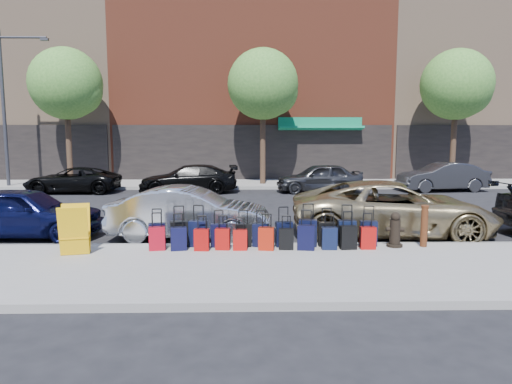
{
  "coord_description": "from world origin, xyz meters",
  "views": [
    {
      "loc": [
        -0.4,
        -15.48,
        2.8
      ],
      "look_at": [
        -0.1,
        -1.5,
        1.05
      ],
      "focal_mm": 32.0,
      "sensor_mm": 36.0,
      "label": 1
    }
  ],
  "objects_px": {
    "tree_center": "(266,86)",
    "car_far_3": "(442,177)",
    "fire_hydrant": "(395,231)",
    "bollard": "(424,225)",
    "car_far_1": "(188,179)",
    "tree_right": "(459,87)",
    "streetlight": "(7,99)",
    "suitcase_front_5": "(261,235)",
    "car_near_0": "(24,212)",
    "tree_left": "(69,86)",
    "display_rack": "(75,230)",
    "car_far_2": "(319,178)",
    "car_near_1": "(190,213)",
    "car_far_0": "(73,180)",
    "car_near_2": "(393,209)"
  },
  "relations": [
    {
      "from": "car_near_2",
      "to": "car_near_0",
      "type": "bearing_deg",
      "value": 94.91
    },
    {
      "from": "display_rack",
      "to": "car_far_2",
      "type": "xyz_separation_m",
      "value": [
        7.42,
        12.21,
        0.02
      ]
    },
    {
      "from": "car_near_0",
      "to": "car_near_1",
      "type": "relative_size",
      "value": 0.96
    },
    {
      "from": "car_near_0",
      "to": "tree_left",
      "type": "bearing_deg",
      "value": 17.18
    },
    {
      "from": "car_far_0",
      "to": "car_far_2",
      "type": "height_order",
      "value": "car_far_2"
    },
    {
      "from": "car_near_2",
      "to": "car_far_1",
      "type": "height_order",
      "value": "car_near_2"
    },
    {
      "from": "tree_left",
      "to": "suitcase_front_5",
      "type": "xyz_separation_m",
      "value": [
        9.79,
        -14.31,
        -4.99
      ]
    },
    {
      "from": "suitcase_front_5",
      "to": "car_near_0",
      "type": "xyz_separation_m",
      "value": [
        -6.42,
        1.74,
        0.28
      ]
    },
    {
      "from": "bollard",
      "to": "tree_center",
      "type": "bearing_deg",
      "value": 102.5
    },
    {
      "from": "suitcase_front_5",
      "to": "tree_center",
      "type": "bearing_deg",
      "value": 98.98
    },
    {
      "from": "streetlight",
      "to": "car_near_0",
      "type": "relative_size",
      "value": 1.93
    },
    {
      "from": "tree_center",
      "to": "car_far_0",
      "type": "distance_m",
      "value": 10.99
    },
    {
      "from": "display_rack",
      "to": "car_near_1",
      "type": "bearing_deg",
      "value": 28.76
    },
    {
      "from": "suitcase_front_5",
      "to": "bollard",
      "type": "bearing_deg",
      "value": 10.59
    },
    {
      "from": "car_near_0",
      "to": "car_near_2",
      "type": "distance_m",
      "value": 10.15
    },
    {
      "from": "fire_hydrant",
      "to": "car_far_1",
      "type": "bearing_deg",
      "value": 126.7
    },
    {
      "from": "fire_hydrant",
      "to": "car_far_1",
      "type": "height_order",
      "value": "car_far_1"
    },
    {
      "from": "car_near_1",
      "to": "tree_right",
      "type": "bearing_deg",
      "value": -40.33
    },
    {
      "from": "car_near_1",
      "to": "car_far_0",
      "type": "height_order",
      "value": "car_near_1"
    },
    {
      "from": "tree_center",
      "to": "car_far_3",
      "type": "relative_size",
      "value": 1.66
    },
    {
      "from": "display_rack",
      "to": "car_far_1",
      "type": "relative_size",
      "value": 0.23
    },
    {
      "from": "bollard",
      "to": "car_near_2",
      "type": "bearing_deg",
      "value": 95.33
    },
    {
      "from": "bollard",
      "to": "fire_hydrant",
      "type": "bearing_deg",
      "value": 178.95
    },
    {
      "from": "bollard",
      "to": "car_near_1",
      "type": "height_order",
      "value": "car_near_1"
    },
    {
      "from": "car_near_1",
      "to": "car_near_2",
      "type": "xyz_separation_m",
      "value": [
        5.59,
        0.28,
        0.06
      ]
    },
    {
      "from": "suitcase_front_5",
      "to": "streetlight",
      "type": "bearing_deg",
      "value": 144.9
    },
    {
      "from": "tree_center",
      "to": "car_far_3",
      "type": "xyz_separation_m",
      "value": [
        8.78,
        -2.45,
        -4.69
      ]
    },
    {
      "from": "car_far_2",
      "to": "car_far_3",
      "type": "distance_m",
      "value": 6.24
    },
    {
      "from": "suitcase_front_5",
      "to": "bollard",
      "type": "relative_size",
      "value": 0.89
    },
    {
      "from": "bollard",
      "to": "car_far_2",
      "type": "height_order",
      "value": "car_far_2"
    },
    {
      "from": "tree_center",
      "to": "display_rack",
      "type": "relative_size",
      "value": 6.61
    },
    {
      "from": "car_near_2",
      "to": "car_far_0",
      "type": "relative_size",
      "value": 1.24
    },
    {
      "from": "display_rack",
      "to": "car_far_1",
      "type": "distance_m",
      "value": 12.05
    },
    {
      "from": "tree_right",
      "to": "car_far_3",
      "type": "distance_m",
      "value": 5.56
    },
    {
      "from": "tree_center",
      "to": "fire_hydrant",
      "type": "bearing_deg",
      "value": -80.14
    },
    {
      "from": "tree_right",
      "to": "car_near_1",
      "type": "distance_m",
      "value": 18.93
    },
    {
      "from": "bollard",
      "to": "car_far_1",
      "type": "xyz_separation_m",
      "value": [
        -7.05,
        11.49,
        0.02
      ]
    },
    {
      "from": "tree_right",
      "to": "streetlight",
      "type": "xyz_separation_m",
      "value": [
        -23.94,
        -0.7,
        -0.75
      ]
    },
    {
      "from": "display_rack",
      "to": "car_near_1",
      "type": "height_order",
      "value": "car_near_1"
    },
    {
      "from": "tree_right",
      "to": "fire_hydrant",
      "type": "relative_size",
      "value": 8.69
    },
    {
      "from": "tree_left",
      "to": "display_rack",
      "type": "relative_size",
      "value": 6.61
    },
    {
      "from": "tree_left",
      "to": "car_near_1",
      "type": "height_order",
      "value": "tree_left"
    },
    {
      "from": "streetlight",
      "to": "car_far_0",
      "type": "height_order",
      "value": "streetlight"
    },
    {
      "from": "tree_right",
      "to": "suitcase_front_5",
      "type": "distance_m",
      "value": 18.85
    },
    {
      "from": "car_far_2",
      "to": "fire_hydrant",
      "type": "bearing_deg",
      "value": -4.49
    },
    {
      "from": "car_far_0",
      "to": "car_far_1",
      "type": "relative_size",
      "value": 0.95
    },
    {
      "from": "tree_center",
      "to": "car_far_3",
      "type": "bearing_deg",
      "value": -15.56
    },
    {
      "from": "tree_center",
      "to": "car_far_0",
      "type": "height_order",
      "value": "tree_center"
    },
    {
      "from": "bollard",
      "to": "car_far_3",
      "type": "distance_m",
      "value": 13.19
    },
    {
      "from": "car_far_3",
      "to": "fire_hydrant",
      "type": "bearing_deg",
      "value": -34.24
    }
  ]
}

